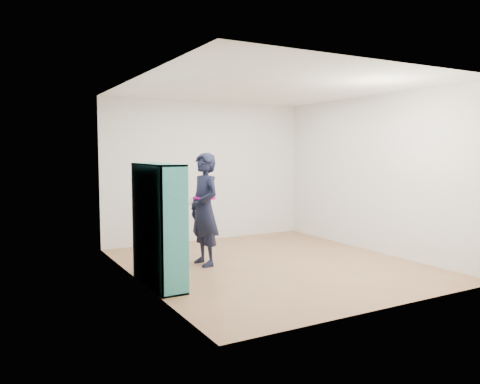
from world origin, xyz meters
TOP-DOWN VIEW (x-y plane):
  - floor at (0.00, 0.00)m, footprint 4.50×4.50m
  - ceiling at (0.00, 0.00)m, footprint 4.50×4.50m
  - wall_left at (-2.00, 0.00)m, footprint 0.02×4.50m
  - wall_right at (2.00, 0.00)m, footprint 0.02×4.50m
  - wall_back at (0.00, 2.25)m, footprint 4.00×0.02m
  - wall_front at (0.00, -2.25)m, footprint 4.00×0.02m
  - bookshelf at (-1.85, -0.22)m, footprint 0.33×1.15m
  - person at (-0.89, 0.46)m, footprint 0.44×0.63m
  - smartphone at (-1.05, 0.54)m, footprint 0.04×0.11m

SIDE VIEW (x-z plane):
  - floor at x=0.00m, z-range 0.00..0.00m
  - bookshelf at x=-1.85m, z-range -0.02..1.50m
  - person at x=-0.89m, z-range 0.00..1.66m
  - smartphone at x=-1.05m, z-range 0.87..1.01m
  - wall_left at x=-2.00m, z-range 0.00..2.60m
  - wall_right at x=2.00m, z-range 0.00..2.60m
  - wall_back at x=0.00m, z-range 0.00..2.60m
  - wall_front at x=0.00m, z-range 0.00..2.60m
  - ceiling at x=0.00m, z-range 2.60..2.60m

